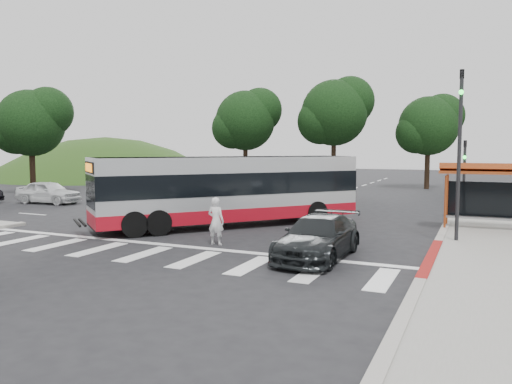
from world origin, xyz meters
The scene contains 17 objects.
ground centered at (0.00, 0.00, 0.00)m, with size 140.00×140.00×0.00m, color black.
sidewalk_east centered at (11.00, 8.00, 0.06)m, with size 4.00×40.00×0.12m, color gray.
curb_east centered at (9.00, 8.00, 0.07)m, with size 0.30×40.00×0.15m, color #9E9991.
curb_east_red centered at (9.00, -2.00, 0.08)m, with size 0.32×6.00×0.15m, color maroon.
hillside_nw centered at (-32.00, 30.00, 0.00)m, with size 44.00×44.00×10.00m, color #1D4114.
crosswalk_ladder centered at (0.00, -5.00, 0.01)m, with size 18.00×2.60×0.01m, color silver.
bus_shelter centered at (10.80, 5.10, 2.35)m, with size 4.20×1.60×2.86m.
traffic_signal_ne_tall centered at (9.60, 1.49, 3.88)m, with size 0.18×0.37×6.50m.
traffic_signal_ne_short centered at (9.60, 8.49, 2.48)m, with size 0.18×0.37×4.00m.
tree_north_a centered at (-1.92, 26.07, 6.92)m, with size 6.60×6.15×10.17m.
tree_north_b centered at (6.07, 28.06, 5.66)m, with size 5.72×5.33×8.43m.
tree_north_c centered at (-9.92, 24.06, 6.29)m, with size 6.16×5.74×9.30m.
tree_west_a centered at (-21.93, 10.06, 5.66)m, with size 5.72×5.33×8.43m.
transit_bus centered at (-0.27, 1.89, 1.60)m, with size 2.69×12.41×3.21m, color #ACAFB1, non-canonical shape.
pedestrian centered at (1.42, -2.50, 0.90)m, with size 0.65×0.43×1.79m, color silver.
dark_sedan centered at (5.58, -3.12, 0.69)m, with size 1.95×4.79×1.39m, color black.
west_car_white centered at (-15.34, 5.30, 0.75)m, with size 1.77×4.39×1.50m, color silver.
Camera 1 is at (10.36, -18.66, 3.59)m, focal length 35.00 mm.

